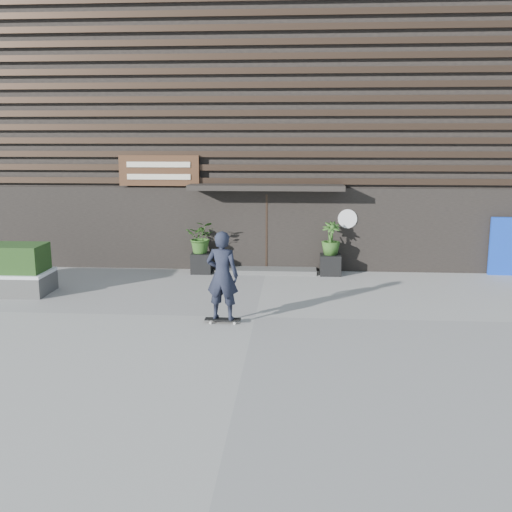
{
  "coord_description": "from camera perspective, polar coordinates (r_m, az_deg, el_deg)",
  "views": [
    {
      "loc": [
        0.9,
        -12.85,
        3.93
      ],
      "look_at": [
        -0.09,
        1.51,
        1.1
      ],
      "focal_mm": 41.97,
      "sensor_mm": 36.0,
      "label": 1
    }
  ],
  "objects": [
    {
      "name": "planter_pot_left",
      "position": [
        17.85,
        -5.18,
        -0.66
      ],
      "size": [
        0.6,
        0.6,
        0.6
      ],
      "primitive_type": "cube",
      "color": "black",
      "rests_on": "ground"
    },
    {
      "name": "skateboarder",
      "position": [
        12.8,
        -3.23,
        -1.88
      ],
      "size": [
        0.78,
        0.57,
        2.02
      ],
      "color": "black",
      "rests_on": "ground"
    },
    {
      "name": "bamboo_left",
      "position": [
        17.71,
        -5.22,
        1.81
      ],
      "size": [
        0.86,
        0.75,
        0.96
      ],
      "primitive_type": "imported",
      "color": "#2D591E",
      "rests_on": "planter_pot_left"
    },
    {
      "name": "ground",
      "position": [
        13.47,
        -0.07,
        -5.84
      ],
      "size": [
        80.0,
        80.0,
        0.0
      ],
      "primitive_type": "plane",
      "color": "#9E9B96",
      "rests_on": "ground"
    },
    {
      "name": "entrance_step",
      "position": [
        17.9,
        0.95,
        -1.37
      ],
      "size": [
        3.0,
        0.8,
        0.12
      ],
      "primitive_type": "cube",
      "color": "#4F4F4C",
      "rests_on": "ground"
    },
    {
      "name": "building",
      "position": [
        22.83,
        1.7,
        11.26
      ],
      "size": [
        18.0,
        11.0,
        8.0
      ],
      "color": "black",
      "rests_on": "ground"
    },
    {
      "name": "planter_pot_right",
      "position": [
        17.66,
        7.09,
        -0.83
      ],
      "size": [
        0.6,
        0.6,
        0.6
      ],
      "primitive_type": "cube",
      "color": "black",
      "rests_on": "ground"
    },
    {
      "name": "bamboo_right",
      "position": [
        17.51,
        7.15,
        1.67
      ],
      "size": [
        0.54,
        0.54,
        0.96
      ],
      "primitive_type": "imported",
      "color": "#2D591E",
      "rests_on": "planter_pot_right"
    }
  ]
}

